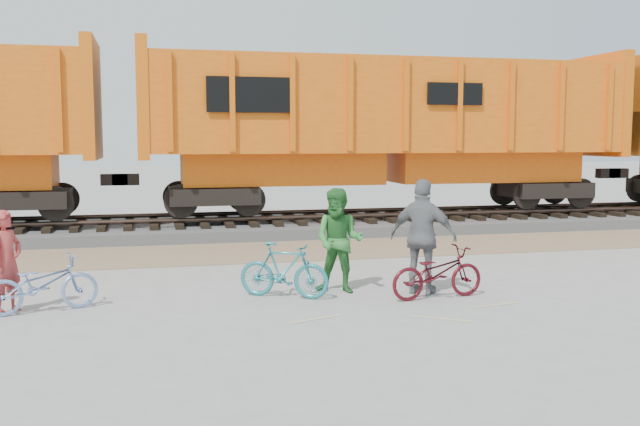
# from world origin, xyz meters

# --- Properties ---
(ground) EXTENTS (120.00, 120.00, 0.00)m
(ground) POSITION_xyz_m (0.00, 0.00, 0.00)
(ground) COLOR #9E9E99
(ground) RESTS_ON ground
(gravel_strip) EXTENTS (120.00, 3.00, 0.02)m
(gravel_strip) POSITION_xyz_m (0.00, 5.50, 0.01)
(gravel_strip) COLOR #9B7E60
(gravel_strip) RESTS_ON ground
(ballast_bed) EXTENTS (120.00, 4.00, 0.30)m
(ballast_bed) POSITION_xyz_m (0.00, 9.00, 0.15)
(ballast_bed) COLOR slate
(ballast_bed) RESTS_ON ground
(track) EXTENTS (120.00, 2.60, 0.24)m
(track) POSITION_xyz_m (0.00, 9.00, 0.47)
(track) COLOR black
(track) RESTS_ON ballast_bed
(hopper_car_center) EXTENTS (14.00, 3.13, 4.65)m
(hopper_car_center) POSITION_xyz_m (3.40, 9.00, 3.01)
(hopper_car_center) COLOR black
(hopper_car_center) RESTS_ON track
(bicycle_blue) EXTENTS (1.76, 1.04, 0.87)m
(bicycle_blue) POSITION_xyz_m (-4.95, 0.60, 0.44)
(bicycle_blue) COLOR #7799CE
(bicycle_blue) RESTS_ON ground
(bicycle_teal) EXTENTS (1.56, 1.14, 0.93)m
(bicycle_teal) POSITION_xyz_m (-1.19, 0.71, 0.46)
(bicycle_teal) COLOR teal
(bicycle_teal) RESTS_ON ground
(bicycle_maroon) EXTENTS (1.70, 0.77, 0.86)m
(bicycle_maroon) POSITION_xyz_m (1.27, 0.07, 0.43)
(bicycle_maroon) COLOR #4D0E15
(bicycle_maroon) RESTS_ON ground
(person_solo) EXTENTS (0.61, 0.68, 1.57)m
(person_solo) POSITION_xyz_m (-5.45, 0.70, 0.79)
(person_solo) COLOR #AB3634
(person_solo) RESTS_ON ground
(person_man) EXTENTS (1.10, 1.02, 1.80)m
(person_man) POSITION_xyz_m (-0.19, 0.91, 0.90)
(person_man) COLOR #2E7630
(person_man) RESTS_ON ground
(person_woman) EXTENTS (1.20, 1.09, 1.96)m
(person_woman) POSITION_xyz_m (1.17, 0.47, 0.98)
(person_woman) COLOR slate
(person_woman) RESTS_ON ground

